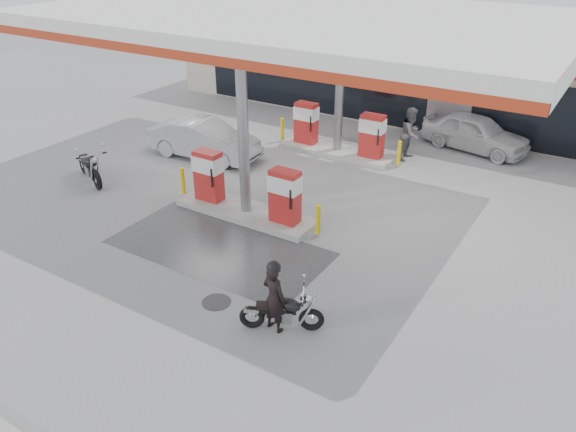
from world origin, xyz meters
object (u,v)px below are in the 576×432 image
at_px(pump_island_near, 246,194).
at_px(sedan_white, 475,132).
at_px(parked_motorcycle, 90,168).
at_px(attendant, 411,133).
at_px(pump_island_far, 338,136).
at_px(main_motorcycle, 283,313).
at_px(biker_main, 274,298).
at_px(hatchback_silver, 204,139).
at_px(parked_car_left, 272,80).

distance_m(pump_island_near, sedan_white, 10.17).
distance_m(pump_island_near, parked_motorcycle, 6.01).
xyz_separation_m(sedan_white, attendant, (-1.83, -2.20, 0.28)).
relative_size(pump_island_far, main_motorcycle, 3.00).
bearing_deg(main_motorcycle, pump_island_far, 83.04).
bearing_deg(attendant, biker_main, -168.37).
bearing_deg(pump_island_far, hatchback_silver, -143.91).
bearing_deg(attendant, hatchback_silver, 126.66).
height_order(pump_island_near, attendant, attendant).
height_order(hatchback_silver, parked_car_left, hatchback_silver).
bearing_deg(sedan_white, pump_island_near, 166.15).
bearing_deg(attendant, main_motorcycle, -167.46).
relative_size(pump_island_near, attendant, 2.61).
bearing_deg(pump_island_far, pump_island_near, -90.00).
bearing_deg(pump_island_near, pump_island_far, 90.00).
bearing_deg(hatchback_silver, biker_main, -137.06).
xyz_separation_m(main_motorcycle, parked_motorcycle, (-9.81, 3.16, 0.09)).
xyz_separation_m(pump_island_far, parked_car_left, (-6.93, 6.00, -0.10)).
height_order(biker_main, hatchback_silver, biker_main).
distance_m(pump_island_near, pump_island_far, 6.00).
height_order(sedan_white, hatchback_silver, hatchback_silver).
bearing_deg(attendant, pump_island_far, 117.26).
bearing_deg(biker_main, main_motorcycle, -141.91).
distance_m(hatchback_silver, parked_car_left, 9.42).
distance_m(pump_island_near, biker_main, 5.49).
relative_size(pump_island_near, main_motorcycle, 3.00).
relative_size(parked_motorcycle, sedan_white, 0.51).
xyz_separation_m(sedan_white, hatchback_silver, (-8.43, -6.18, 0.01)).
bearing_deg(pump_island_far, attendant, 21.67).
bearing_deg(pump_island_near, parked_motorcycle, -172.19).
relative_size(hatchback_silver, parked_car_left, 1.03).
relative_size(main_motorcycle, parked_car_left, 0.41).
relative_size(attendant, parked_car_left, 0.47).
bearing_deg(parked_car_left, biker_main, -149.83).
xyz_separation_m(pump_island_near, biker_main, (3.69, -4.07, 0.11)).
relative_size(pump_island_far, sedan_white, 1.24).
bearing_deg(sedan_white, attendant, 151.69).
xyz_separation_m(main_motorcycle, sedan_white, (0.49, 13.18, 0.28)).
bearing_deg(pump_island_near, biker_main, -47.83).
bearing_deg(main_motorcycle, sedan_white, 59.78).
xyz_separation_m(pump_island_near, attendant, (2.52, 7.00, 0.27)).
distance_m(main_motorcycle, parked_car_left, 19.28).
relative_size(biker_main, hatchback_silver, 0.38).
bearing_deg(pump_island_near, sedan_white, 64.72).
bearing_deg(main_motorcycle, hatchback_silver, 110.51).
bearing_deg(main_motorcycle, attendant, 68.86).
distance_m(sedan_white, attendant, 2.87).
distance_m(pump_island_far, biker_main, 10.72).
bearing_deg(pump_island_near, parked_car_left, 120.00).
height_order(biker_main, attendant, attendant).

